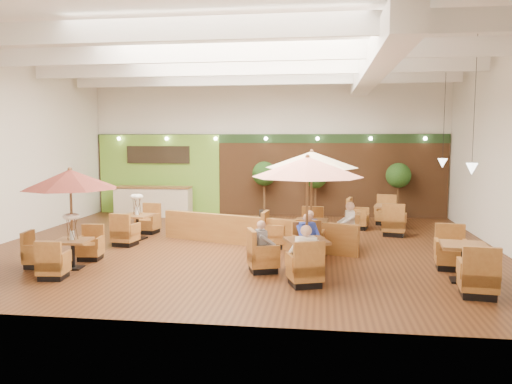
% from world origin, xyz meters
% --- Properties ---
extents(room, '(14.04, 14.00, 5.52)m').
position_xyz_m(room, '(0.25, 1.22, 3.63)').
color(room, '#381E0F').
rests_on(room, ground).
extents(service_counter, '(3.00, 0.75, 1.18)m').
position_xyz_m(service_counter, '(-4.40, 5.10, 0.58)').
color(service_counter, beige).
rests_on(service_counter, ground).
extents(booth_divider, '(5.75, 2.16, 0.84)m').
position_xyz_m(booth_divider, '(0.29, 0.08, 0.42)').
color(booth_divider, brown).
rests_on(booth_divider, ground).
extents(table_0, '(2.28, 2.36, 2.38)m').
position_xyz_m(table_0, '(-3.61, -2.94, 1.71)').
color(table_0, brown).
rests_on(table_0, ground).
extents(table_1, '(2.63, 2.79, 2.69)m').
position_xyz_m(table_1, '(1.80, -2.64, 1.93)').
color(table_1, brown).
rests_on(table_1, ground).
extents(table_2, '(2.73, 2.73, 2.74)m').
position_xyz_m(table_2, '(1.90, 0.01, 1.86)').
color(table_2, brown).
rests_on(table_2, ground).
extents(table_3, '(0.97, 2.61, 1.53)m').
position_xyz_m(table_3, '(-3.35, 0.61, 0.49)').
color(table_3, brown).
rests_on(table_3, ground).
extents(table_4, '(1.03, 2.81, 1.03)m').
position_xyz_m(table_4, '(5.18, -2.87, 0.39)').
color(table_4, brown).
rests_on(table_4, ground).
extents(table_5, '(2.02, 2.91, 1.05)m').
position_xyz_m(table_5, '(4.14, 3.22, 0.39)').
color(table_5, brown).
rests_on(table_5, ground).
extents(topiary_0, '(0.94, 0.94, 2.17)m').
position_xyz_m(topiary_0, '(-0.02, 5.30, 1.62)').
color(topiary_0, black).
rests_on(topiary_0, ground).
extents(topiary_1, '(0.88, 0.88, 2.05)m').
position_xyz_m(topiary_1, '(1.95, 5.30, 1.53)').
color(topiary_1, black).
rests_on(topiary_1, ground).
extents(topiary_2, '(0.93, 0.93, 2.15)m').
position_xyz_m(topiary_2, '(5.00, 5.30, 1.60)').
color(topiary_2, black).
rests_on(topiary_2, ground).
extents(diner_0, '(0.45, 0.42, 0.82)m').
position_xyz_m(diner_0, '(1.86, -3.62, 0.77)').
color(diner_0, white).
rests_on(diner_0, ground).
extents(diner_1, '(0.41, 0.38, 0.75)m').
position_xyz_m(diner_1, '(1.86, -1.65, 0.74)').
color(diner_1, '#2A41B9').
rests_on(diner_1, ground).
extents(diner_2, '(0.37, 0.40, 0.72)m').
position_xyz_m(diner_2, '(0.88, -2.63, 0.73)').
color(diner_2, slate).
rests_on(diner_2, ground).
extents(diner_3, '(0.39, 0.34, 0.75)m').
position_xyz_m(diner_3, '(1.90, -1.00, 0.74)').
color(diner_3, '#2A41B9').
rests_on(diner_3, ground).
extents(diner_4, '(0.33, 0.42, 0.86)m').
position_xyz_m(diner_4, '(2.90, 0.01, 0.78)').
color(diner_4, white).
rests_on(diner_4, ground).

